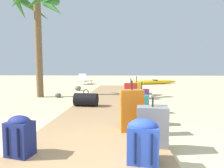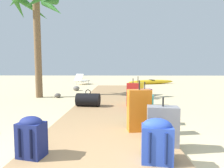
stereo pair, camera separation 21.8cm
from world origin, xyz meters
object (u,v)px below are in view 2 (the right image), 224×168
(duffel_bag_black, at_px, (88,100))
(backpack_blue, at_px, (157,139))
(suitcase_orange, at_px, (139,110))
(palm_tree_far_left, at_px, (35,12))
(kayak, at_px, (152,82))
(suitcase_teal, at_px, (143,108))
(suitcase_purple, at_px, (145,100))
(suitcase_yellow, at_px, (138,93))
(lounge_chair, at_px, (82,80))
(suitcase_grey, at_px, (163,126))
(backpack_navy, at_px, (31,136))
(suitcase_red, at_px, (133,95))

(duffel_bag_black, distance_m, backpack_blue, 3.39)
(suitcase_orange, height_order, palm_tree_far_left, palm_tree_far_left)
(suitcase_orange, relative_size, kayak, 0.22)
(suitcase_teal, bearing_deg, suitcase_purple, 78.99)
(duffel_bag_black, relative_size, suitcase_yellow, 0.83)
(palm_tree_far_left, xyz_separation_m, lounge_chair, (0.52, 6.75, -3.05))
(suitcase_teal, xyz_separation_m, suitcase_purple, (0.18, 0.95, 0.01))
(suitcase_grey, xyz_separation_m, lounge_chair, (-3.30, 11.54, -0.02))
(palm_tree_far_left, xyz_separation_m, kayak, (5.99, 7.12, -3.20))
(suitcase_teal, height_order, backpack_blue, suitcase_teal)
(backpack_blue, relative_size, suitcase_orange, 0.58)
(backpack_blue, bearing_deg, suitcase_teal, 87.03)
(duffel_bag_black, height_order, suitcase_yellow, suitcase_yellow)
(suitcase_orange, distance_m, kayak, 11.58)
(backpack_blue, xyz_separation_m, suitcase_yellow, (0.22, 3.66, 0.06))
(backpack_navy, distance_m, suitcase_red, 3.44)
(suitcase_grey, bearing_deg, backpack_blue, -111.03)
(suitcase_purple, height_order, lounge_chair, suitcase_purple)
(suitcase_purple, bearing_deg, lounge_chair, 109.84)
(backpack_navy, distance_m, suitcase_purple, 3.07)
(backpack_navy, height_order, suitcase_purple, suitcase_purple)
(suitcase_purple, xyz_separation_m, lounge_chair, (-3.39, 9.39, -0.03))
(duffel_bag_black, height_order, kayak, duffel_bag_black)
(duffel_bag_black, xyz_separation_m, backpack_blue, (1.26, -3.14, 0.08))
(suitcase_grey, height_order, backpack_navy, suitcase_grey)
(backpack_navy, relative_size, backpack_blue, 0.98)
(duffel_bag_black, bearing_deg, suitcase_orange, -60.16)
(suitcase_grey, relative_size, suitcase_yellow, 0.79)
(backpack_navy, height_order, backpack_blue, backpack_blue)
(suitcase_yellow, xyz_separation_m, palm_tree_far_left, (-3.86, 1.62, 2.97))
(suitcase_grey, bearing_deg, backpack_navy, -166.92)
(suitcase_orange, bearing_deg, lounge_chair, 105.56)
(palm_tree_far_left, bearing_deg, backpack_navy, -67.24)
(suitcase_orange, xyz_separation_m, palm_tree_far_left, (-3.57, 4.21, 2.94))
(duffel_bag_black, bearing_deg, lounge_chair, 101.82)
(backpack_navy, relative_size, palm_tree_far_left, 0.11)
(backpack_blue, height_order, lounge_chair, lounge_chair)
(backpack_navy, bearing_deg, suitcase_grey, 13.08)
(backpack_navy, distance_m, suitcase_orange, 1.71)
(kayak, bearing_deg, suitcase_orange, -102.05)
(suitcase_purple, bearing_deg, suitcase_orange, -102.20)
(suitcase_red, bearing_deg, backpack_navy, -115.72)
(suitcase_purple, bearing_deg, backpack_navy, -124.45)
(suitcase_teal, height_order, duffel_bag_black, suitcase_teal)
(suitcase_teal, bearing_deg, duffel_bag_black, 132.66)
(backpack_navy, bearing_deg, suitcase_yellow, 64.64)
(duffel_bag_black, bearing_deg, palm_tree_far_left, 138.21)
(duffel_bag_black, bearing_deg, suitcase_teal, -47.34)
(suitcase_red, xyz_separation_m, lounge_chair, (-3.14, 8.83, -0.08))
(backpack_navy, xyz_separation_m, kayak, (3.82, 12.30, -0.16))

